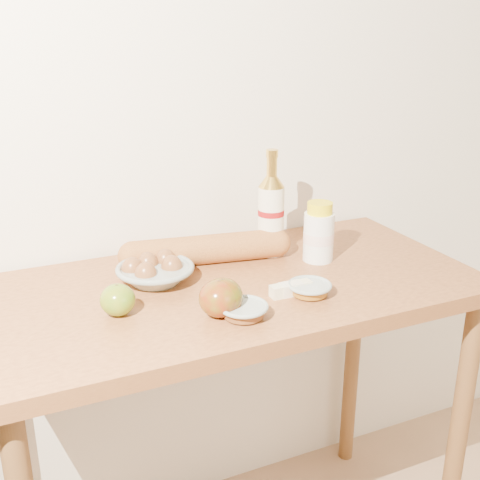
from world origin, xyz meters
name	(u,v)px	position (x,y,z in m)	size (l,w,h in m)	color
back_wall	(185,101)	(0.00, 1.51, 1.30)	(3.50, 0.02, 2.60)	white
table	(235,327)	(0.00, 1.18, 0.78)	(1.20, 0.60, 0.90)	#AC6837
bourbon_bottle	(271,213)	(0.17, 1.32, 1.02)	(0.08, 0.08, 0.29)	white
cream_bottle	(319,234)	(0.26, 1.22, 0.97)	(0.08, 0.08, 0.16)	white
egg_bowl	(154,271)	(-0.18, 1.26, 0.93)	(0.23, 0.23, 0.07)	gray
baguette	(207,249)	(-0.02, 1.32, 0.94)	(0.47, 0.15, 0.08)	#BE773A
apple_yellowgreen	(118,300)	(-0.30, 1.13, 0.94)	(0.09, 0.09, 0.07)	olive
apple_redgreen_front	(223,297)	(-0.09, 1.03, 0.94)	(0.11, 0.11, 0.08)	maroon
apple_redgreen_right	(219,298)	(-0.10, 1.03, 0.94)	(0.12, 0.12, 0.08)	#980810
sugar_bowl	(244,310)	(-0.06, 1.00, 0.92)	(0.11, 0.11, 0.03)	#98A6A0
syrup_bowl	(310,289)	(0.13, 1.04, 0.92)	(0.13, 0.13, 0.03)	#9AA8A2
butter_stick	(291,289)	(0.09, 1.06, 0.91)	(0.10, 0.03, 0.03)	beige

